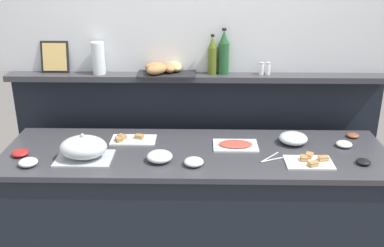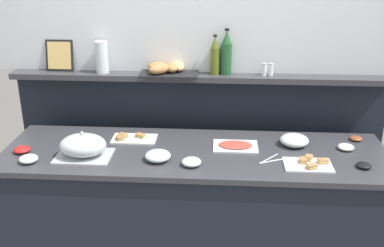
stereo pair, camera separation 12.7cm
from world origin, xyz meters
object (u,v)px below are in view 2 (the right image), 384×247
salt_shaker (264,69)px  condiment_bowl_cream (346,147)px  olive_oil_bottle (215,57)px  framed_picture (60,55)px  sandwich_platter_side (309,164)px  sandwich_platter_rear (133,138)px  pepper_shaker (271,70)px  serving_cloche (83,146)px  glass_bowl_small (29,159)px  cold_cuts_platter (235,146)px  bread_basket (168,69)px  water_carafe (102,57)px  condiment_bowl_dark (364,165)px  wine_bottle_green (226,54)px  condiment_bowl_teal (356,138)px  condiment_bowl_red (22,150)px  serving_tongs (270,160)px  glass_bowl_large (158,156)px  glass_bowl_extra (191,162)px  glass_bowl_medium (294,141)px

salt_shaker → condiment_bowl_cream: bearing=-36.5°
olive_oil_bottle → framed_picture: olive_oil_bottle is taller
sandwich_platter_side → sandwich_platter_rear: same height
condiment_bowl_cream → pepper_shaker: 0.72m
serving_cloche → glass_bowl_small: (-0.31, -0.09, -0.05)m
olive_oil_bottle → cold_cuts_platter: bearing=-69.5°
framed_picture → cold_cuts_platter: bearing=-18.6°
olive_oil_bottle → salt_shaker: size_ratio=3.17×
salt_shaker → framed_picture: size_ratio=0.39×
bread_basket → water_carafe: bearing=-179.6°
condiment_bowl_dark → wine_bottle_green: size_ratio=0.27×
condiment_bowl_teal → framed_picture: (-2.06, 0.26, 0.47)m
condiment_bowl_cream → framed_picture: bearing=168.0°
condiment_bowl_dark → condiment_bowl_red: bearing=178.0°
condiment_bowl_cream → pepper_shaker: bearing=141.0°
cold_cuts_platter → serving_tongs: (0.21, -0.19, -0.00)m
condiment_bowl_dark → condiment_bowl_cream: condiment_bowl_cream is taller
bread_basket → pepper_shaker: bearing=-0.2°
wine_bottle_green → cold_cuts_platter: bearing=-80.2°
serving_cloche → condiment_bowl_red: bearing=174.2°
condiment_bowl_teal → framed_picture: bearing=172.8°
sandwich_platter_side → condiment_bowl_red: bearing=177.9°
serving_tongs → sandwich_platter_side: bearing=-11.8°
cold_cuts_platter → pepper_shaker: 0.61m
water_carafe → serving_cloche: bearing=-89.6°
salt_shaker → condiment_bowl_red: bearing=-160.2°
condiment_bowl_cream → serving_tongs: size_ratio=0.60×
serving_cloche → serving_tongs: size_ratio=1.97×
glass_bowl_large → pepper_shaker: 1.01m
cold_cuts_platter → condiment_bowl_red: 1.35m
serving_tongs → water_carafe: 1.37m
salt_shaker → pepper_shaker: same height
condiment_bowl_red → wine_bottle_green: size_ratio=0.33×
condiment_bowl_dark → pepper_shaker: pepper_shaker is taller
serving_cloche → glass_bowl_large: serving_cloche is taller
cold_cuts_platter → sandwich_platter_side: bearing=-28.5°
sandwich_platter_side → pepper_shaker: pepper_shaker is taller
condiment_bowl_red → water_carafe: 0.83m
glass_bowl_small → sandwich_platter_side: bearing=2.3°
glass_bowl_extra → water_carafe: bearing=135.4°
sandwich_platter_side → sandwich_platter_rear: size_ratio=0.95×
cold_cuts_platter → pepper_shaker: pepper_shaker is taller
serving_cloche → glass_bowl_medium: bearing=11.3°
olive_oil_bottle → condiment_bowl_dark: bearing=-35.6°
condiment_bowl_red → olive_oil_bottle: bearing=25.4°
glass_bowl_medium → water_carafe: bearing=165.9°
cold_cuts_platter → glass_bowl_medium: size_ratio=1.54×
pepper_shaker → framed_picture: bearing=178.5°
condiment_bowl_teal → salt_shaker: 0.77m
cold_cuts_platter → glass_bowl_large: bearing=-154.6°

